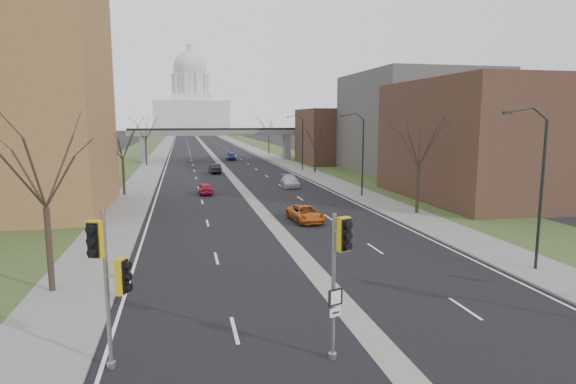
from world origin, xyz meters
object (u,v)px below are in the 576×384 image
object	(u,v)px
car_left_near	(206,188)
car_left_far	(215,169)
car_right_mid	(290,181)
signal_pole_median	(339,261)
car_right_near	(305,214)
car_right_far	(231,156)
signal_pole_left	(108,268)

from	to	relation	value
car_left_near	car_left_far	bearing A→B (deg)	-96.23
car_left_far	car_right_mid	distance (m)	18.75
signal_pole_median	car_left_far	xyz separation A→B (m)	(-0.16, 59.05, -2.82)
signal_pole_median	car_left_near	xyz separation A→B (m)	(-2.54, 38.36, -2.90)
car_left_near	car_right_mid	xyz separation A→B (m)	(10.30, 3.69, 0.05)
car_left_near	car_right_near	distance (m)	17.64
car_left_far	car_right_far	distance (m)	23.90
car_right_mid	signal_pole_median	bearing A→B (deg)	-95.16
signal_pole_median	car_right_near	world-z (taller)	signal_pole_median
car_right_far	signal_pole_median	bearing A→B (deg)	-93.64
car_right_near	signal_pole_median	bearing A→B (deg)	-105.88
signal_pole_left	car_right_far	bearing A→B (deg)	101.68
signal_pole_left	signal_pole_median	bearing A→B (deg)	12.39
car_right_mid	car_left_near	bearing A→B (deg)	-154.97
car_right_far	car_right_mid	bearing A→B (deg)	-85.98
car_left_near	car_left_far	size ratio (longest dim) A/B	0.86
signal_pole_median	car_left_near	distance (m)	38.55
signal_pole_median	car_left_far	bearing A→B (deg)	69.96
signal_pole_left	car_right_near	xyz separation A→B (m)	(11.93, 21.24, -2.85)
car_left_far	car_right_far	bearing A→B (deg)	-105.06
car_right_near	car_right_mid	bearing A→B (deg)	76.74
signal_pole_left	signal_pole_median	xyz separation A→B (m)	(7.33, -0.98, 0.05)
signal_pole_left	car_right_mid	size ratio (longest dim) A/B	1.13
car_left_near	car_right_mid	world-z (taller)	car_right_mid
signal_pole_left	car_left_far	bearing A→B (deg)	102.97
signal_pole_median	car_left_near	world-z (taller)	signal_pole_median
signal_pole_median	car_right_far	size ratio (longest dim) A/B	1.13
car_left_near	car_right_near	size ratio (longest dim) A/B	0.81
car_left_near	signal_pole_left	bearing A→B (deg)	83.02
signal_pole_median	car_right_mid	distance (m)	42.86
car_left_far	car_right_far	size ratio (longest dim) A/B	0.97
signal_pole_median	car_left_far	size ratio (longest dim) A/B	1.17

